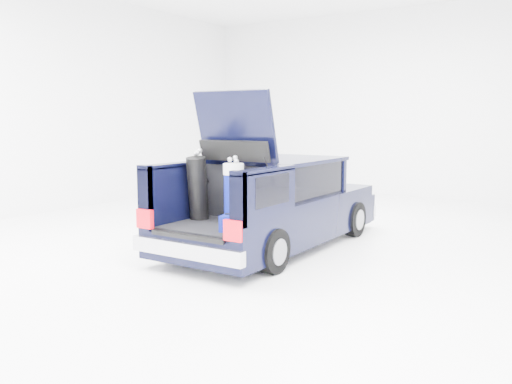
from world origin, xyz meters
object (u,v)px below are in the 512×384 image
Objects in this scene: black_golf_bag at (198,188)px; blue_duffel at (239,223)px; red_suitcase at (254,204)px; blue_golf_bag at (234,193)px; car at (276,205)px.

blue_duffel is at bearing -38.26° from black_golf_bag.
red_suitcase is 1.18× the size of blue_duffel.
black_golf_bag reaches higher than blue_duffel.
blue_golf_bag is (-0.20, -0.20, 0.16)m from red_suitcase.
blue_duffel is (0.50, -1.80, 0.04)m from car.
car reaches higher than blue_duffel.
black_golf_bag reaches higher than blue_golf_bag.
black_golf_bag is 1.13m from blue_duffel.
car is at bearing 75.63° from blue_golf_bag.
blue_golf_bag is at bearing 120.14° from blue_duffel.
car is at bearing 53.49° from black_golf_bag.
car is at bearing 95.93° from red_suitcase.
blue_golf_bag is at bearing -144.93° from red_suitcase.
black_golf_bag is at bearing 146.45° from blue_duffel.
blue_duffel is at bearing -74.45° from car.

